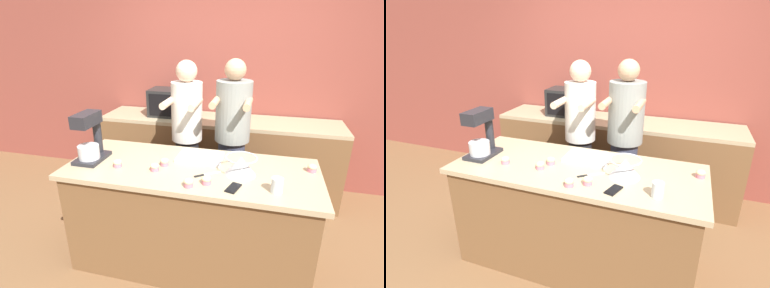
# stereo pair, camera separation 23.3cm
# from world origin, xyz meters

# --- Properties ---
(ground_plane) EXTENTS (16.00, 16.00, 0.00)m
(ground_plane) POSITION_xyz_m (0.00, 0.00, 0.00)
(ground_plane) COLOR brown
(back_wall) EXTENTS (10.00, 0.06, 2.70)m
(back_wall) POSITION_xyz_m (0.00, 1.65, 1.35)
(back_wall) COLOR brown
(back_wall) RESTS_ON ground_plane
(island_counter) EXTENTS (1.97, 0.81, 0.90)m
(island_counter) POSITION_xyz_m (0.00, 0.00, 0.45)
(island_counter) COLOR brown
(island_counter) RESTS_ON ground_plane
(back_counter) EXTENTS (2.80, 0.60, 0.93)m
(back_counter) POSITION_xyz_m (0.00, 1.30, 0.46)
(back_counter) COLOR brown
(back_counter) RESTS_ON ground_plane
(person_left) EXTENTS (0.32, 0.49, 1.65)m
(person_left) POSITION_xyz_m (-0.22, 0.69, 0.88)
(person_left) COLOR #232328
(person_left) RESTS_ON ground_plane
(person_right) EXTENTS (0.35, 0.51, 1.68)m
(person_right) POSITION_xyz_m (0.24, 0.69, 0.88)
(person_right) COLOR #33384C
(person_right) RESTS_ON ground_plane
(stand_mixer) EXTENTS (0.20, 0.30, 0.40)m
(stand_mixer) POSITION_xyz_m (-0.83, -0.07, 1.08)
(stand_mixer) COLOR #232328
(stand_mixer) RESTS_ON island_counter
(mixing_bowl) EXTENTS (0.24, 0.24, 0.14)m
(mixing_bowl) POSITION_xyz_m (0.39, -0.03, 0.98)
(mixing_bowl) COLOR #BCBCC1
(mixing_bowl) RESTS_ON island_counter
(baking_tray) EXTENTS (0.37, 0.27, 0.04)m
(baking_tray) POSITION_xyz_m (0.04, 0.18, 0.92)
(baking_tray) COLOR #BCBCC1
(baking_tray) RESTS_ON island_counter
(microwave_oven) EXTENTS (0.50, 0.33, 0.32)m
(microwave_oven) POSITION_xyz_m (-0.59, 1.30, 1.09)
(microwave_oven) COLOR black
(microwave_oven) RESTS_ON back_counter
(cell_phone) EXTENTS (0.11, 0.16, 0.01)m
(cell_phone) POSITION_xyz_m (0.37, -0.26, 0.91)
(cell_phone) COLOR black
(cell_phone) RESTS_ON island_counter
(drinking_glass) EXTENTS (0.08, 0.08, 0.11)m
(drinking_glass) POSITION_xyz_m (0.65, -0.24, 0.96)
(drinking_glass) COLOR silver
(drinking_glass) RESTS_ON island_counter
(knife) EXTENTS (0.18, 0.15, 0.01)m
(knife) POSITION_xyz_m (0.14, -0.10, 0.91)
(knife) COLOR #BCBCC1
(knife) RESTS_ON island_counter
(cupcake_0) EXTENTS (0.07, 0.07, 0.06)m
(cupcake_0) POSITION_xyz_m (0.06, -0.31, 0.93)
(cupcake_0) COLOR #D17084
(cupcake_0) RESTS_ON island_counter
(cupcake_1) EXTENTS (0.07, 0.07, 0.06)m
(cupcake_1) POSITION_xyz_m (0.18, -0.24, 0.93)
(cupcake_1) COLOR #D17084
(cupcake_1) RESTS_ON island_counter
(cupcake_2) EXTENTS (0.07, 0.07, 0.06)m
(cupcake_2) POSITION_xyz_m (0.92, 0.15, 0.93)
(cupcake_2) COLOR #D17084
(cupcake_2) RESTS_ON island_counter
(cupcake_3) EXTENTS (0.07, 0.07, 0.06)m
(cupcake_3) POSITION_xyz_m (-0.25, -0.13, 0.93)
(cupcake_3) COLOR #D17084
(cupcake_3) RESTS_ON island_counter
(cupcake_4) EXTENTS (0.07, 0.07, 0.06)m
(cupcake_4) POSITION_xyz_m (-0.21, -0.02, 0.93)
(cupcake_4) COLOR #D17084
(cupcake_4) RESTS_ON island_counter
(cupcake_5) EXTENTS (0.07, 0.07, 0.06)m
(cupcake_5) POSITION_xyz_m (-0.56, -0.14, 0.93)
(cupcake_5) COLOR #D17084
(cupcake_5) RESTS_ON island_counter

